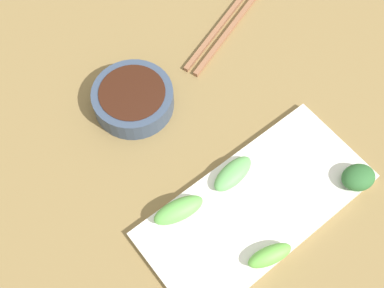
{
  "coord_description": "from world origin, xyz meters",
  "views": [
    {
      "loc": [
        0.23,
        -0.21,
        0.66
      ],
      "look_at": [
        -0.01,
        -0.02,
        0.05
      ],
      "focal_mm": 44.2,
      "sensor_mm": 36.0,
      "label": 1
    }
  ],
  "objects": [
    {
      "name": "sauce_bowl",
      "position": [
        -0.14,
        -0.04,
        0.04
      ],
      "size": [
        0.13,
        0.13,
        0.04
      ],
      "color": "#344259",
      "rests_on": "tabletop"
    },
    {
      "name": "broccoli_stalk_2",
      "position": [
        0.06,
        -0.0,
        0.04
      ],
      "size": [
        0.04,
        0.07,
        0.02
      ],
      "primitive_type": "ellipsoid",
      "rotation": [
        0.0,
        0.0,
        0.12
      ],
      "color": "#5EA758",
      "rests_on": "serving_plate"
    },
    {
      "name": "broccoli_stalk_1",
      "position": [
        0.05,
        -0.09,
        0.04
      ],
      "size": [
        0.04,
        0.08,
        0.02
      ],
      "primitive_type": "ellipsoid",
      "rotation": [
        0.0,
        0.0,
        -0.21
      ],
      "color": "#5DAA4B",
      "rests_on": "serving_plate"
    },
    {
      "name": "broccoli_leafy_0",
      "position": [
        0.17,
        0.13,
        0.05
      ],
      "size": [
        0.05,
        0.06,
        0.03
      ],
      "primitive_type": "ellipsoid",
      "rotation": [
        0.0,
        0.0,
        -0.32
      ],
      "color": "#2A5D2C",
      "rests_on": "serving_plate"
    },
    {
      "name": "chopsticks",
      "position": [
        -0.17,
        0.18,
        0.02
      ],
      "size": [
        0.1,
        0.23,
        0.01
      ],
      "rotation": [
        0.0,
        0.0,
        0.34
      ],
      "color": "brown",
      "rests_on": "tabletop"
    },
    {
      "name": "serving_plate",
      "position": [
        0.11,
        0.0,
        0.03
      ],
      "size": [
        0.16,
        0.34,
        0.01
      ],
      "primitive_type": "cube",
      "color": "silver",
      "rests_on": "tabletop"
    },
    {
      "name": "tabletop",
      "position": [
        0.0,
        0.0,
        0.01
      ],
      "size": [
        2.1,
        2.1,
        0.02
      ],
      "primitive_type": "cube",
      "color": "olive",
      "rests_on": "ground"
    },
    {
      "name": "broccoli_stalk_3",
      "position": [
        0.18,
        -0.04,
        0.04
      ],
      "size": [
        0.04,
        0.07,
        0.02
      ],
      "primitive_type": "ellipsoid",
      "rotation": [
        0.0,
        0.0,
        -0.27
      ],
      "color": "#61AE42",
      "rests_on": "serving_plate"
    }
  ]
}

